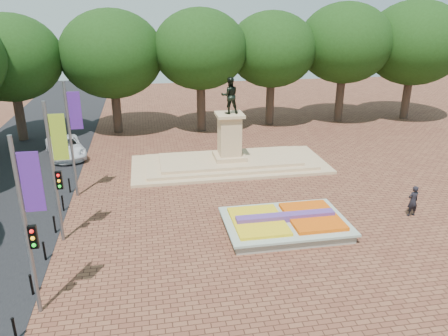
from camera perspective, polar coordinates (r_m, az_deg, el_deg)
name	(u,v)px	position (r m, az deg, el deg)	size (l,w,h in m)	color
ground	(257,214)	(24.62, 4.29, -6.05)	(90.00, 90.00, 0.00)	brown
flower_bed	(286,223)	(23.02, 8.06, -7.16)	(6.30, 4.30, 0.91)	gray
monument	(229,154)	(31.49, 0.71, 1.80)	(14.00, 6.00, 6.40)	tan
tree_row_back	(234,56)	(40.32, 1.30, 14.36)	(44.80, 8.80, 10.43)	#32221B
banner_poles	(54,169)	(21.62, -21.27, -0.14)	(0.88, 11.17, 7.00)	slate
bollard_row	(50,236)	(22.90, -21.82, -8.27)	(0.12, 13.12, 0.98)	black
van	(65,147)	(35.69, -20.00, 2.56)	(2.46, 5.34, 1.48)	silver
pedestrian	(413,201)	(26.17, 23.44, -3.97)	(0.65, 0.43, 1.79)	black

